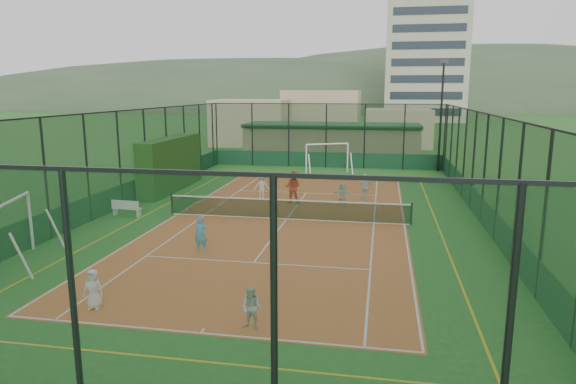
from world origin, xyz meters
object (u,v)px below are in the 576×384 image
Objects in this scene: child_near_right at (252,308)px; child_far_right at (365,188)px; child_near_mid at (201,235)px; child_far_left at (262,186)px; clubhouse at (332,141)px; apartment_tower at (426,42)px; floodlight_ne at (441,116)px; child_far_back at (343,194)px; coach at (293,187)px; futsal_goal_far at (327,158)px; white_bench at (127,208)px; child_near_left at (93,289)px; futsal_goal_near at (13,233)px.

child_near_right is 0.76× the size of child_far_right.
child_near_right is at bearing 75.46° from child_far_right.
child_near_mid is 0.96× the size of child_far_left.
clubhouse is 62.64m from apartment_tower.
clubhouse is (-8.60, 5.40, -2.55)m from floodlight_ne.
child_far_back is at bearing 147.53° from child_far_left.
child_far_back reaches higher than child_near_right.
floodlight_ne is 4.71× the size of coach.
floodlight_ne is 7.24× the size of child_near_right.
futsal_goal_far is 2.40× the size of child_near_mid.
white_bench is (-16.40, -17.37, -3.71)m from floodlight_ne.
child_far_left is (-14.24, -77.68, -14.27)m from apartment_tower.
floodlight_ne is at bearing 59.61° from child_near_left.
child_near_left is at bearing -96.00° from clubhouse.
clubhouse reaches higher than child_far_right.
child_near_left is 15.36m from child_far_back.
futsal_goal_far is at bearing 69.21° from child_near_mid.
floodlight_ne is at bearing -119.66° from child_far_right.
clubhouse is at bearing 147.88° from floodlight_ne.
futsal_goal_near is 23.89m from futsal_goal_far.
child_far_right is at bearing -110.24° from child_far_back.
child_far_right reaches higher than child_near_right.
child_near_right is at bearing -112.74° from futsal_goal_far.
clubhouse is 8.67× the size of coach.
floodlight_ne reaches higher than white_bench.
child_near_left is (-3.47, -32.99, -0.99)m from clubhouse.
apartment_tower is at bearing 73.79° from child_near_left.
futsal_goal_near is (-16.94, -24.56, -3.01)m from floodlight_ne.
clubhouse reaches higher than white_bench.
floodlight_ne is 5.50× the size of child_far_right.
child_near_mid is (5.55, -4.81, 0.29)m from white_bench.
apartment_tower reaches higher than child_near_right.
floodlight_ne is 2.38× the size of futsal_goal_near.
child_near_mid reaches higher than child_near_right.
white_bench is at bearing 143.16° from child_near_right.
child_far_right is at bearing -158.77° from coach.
futsal_goal_near is at bearing 141.36° from child_near_left.
floodlight_ne is 5.57× the size of white_bench.
child_near_mid is at bearing 133.63° from child_near_right.
futsal_goal_near reaches higher than white_bench.
futsal_goal_far is 2.22× the size of child_far_right.
child_far_back is at bearing -60.72° from futsal_goal_near.
coach is (-0.73, -10.71, -0.19)m from futsal_goal_far.
coach is (-0.33, -18.44, -0.69)m from clubhouse.
child_near_mid is at bearing -99.24° from apartment_tower.
child_far_left is at bearing -129.41° from futsal_goal_far.
clubhouse is 17.84m from child_far_left.
futsal_goal_far is 25.70m from child_near_right.
child_near_left is at bearing -113.62° from floodlight_ne.
floodlight_ne is at bearing -8.69° from futsal_goal_far.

